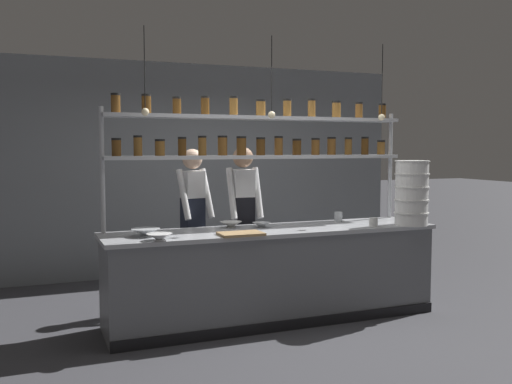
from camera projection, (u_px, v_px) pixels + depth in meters
The scene contains 15 objects.
ground_plane at pixel (273, 319), 5.71m from camera, with size 40.00×40.00×0.00m, color #3D3D42.
back_wall at pixel (202, 169), 7.88m from camera, with size 5.75×0.12×2.85m, color gray.
prep_counter at pixel (273, 274), 5.67m from camera, with size 3.35×0.76×0.92m.
spice_shelf_unit at pixel (260, 141), 5.87m from camera, with size 3.23×0.28×2.24m.
chef_left at pixel (193, 215), 6.17m from camera, with size 0.41×0.34×1.70m.
chef_center at pixel (243, 215), 6.13m from camera, with size 0.37×0.31×1.72m.
container_stack at pixel (412, 193), 5.86m from camera, with size 0.35×0.35×0.67m.
cutting_board at pixel (241, 234), 5.22m from camera, with size 0.40×0.26×0.02m.
prep_bowl_near_left at pixel (262, 225), 5.71m from camera, with size 0.18×0.18×0.05m.
prep_bowl_center_front at pixel (146, 233), 5.13m from camera, with size 0.26×0.26×0.07m.
prep_bowl_center_back at pixel (159, 237), 4.90m from camera, with size 0.22×0.22×0.06m.
prep_bowl_near_right at pixel (231, 225), 5.70m from camera, with size 0.22×0.22×0.06m.
serving_cup_front at pixel (373, 222), 5.75m from camera, with size 0.09×0.09×0.09m.
serving_cup_by_board at pixel (338, 217), 6.12m from camera, with size 0.09×0.09×0.11m.
pendant_light_row at pixel (273, 110), 5.54m from camera, with size 2.56×0.07×0.79m.
Camera 1 is at (-2.23, -5.13, 1.72)m, focal length 40.00 mm.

